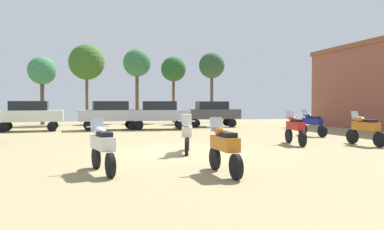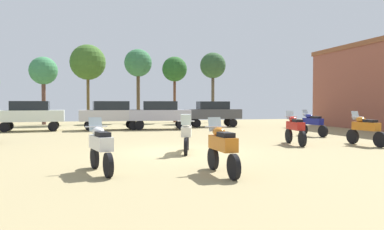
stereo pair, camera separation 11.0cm
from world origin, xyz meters
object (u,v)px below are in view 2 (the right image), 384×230
motorcycle_1 (186,134)px  car_2 (111,113)px  motorcycle_6 (365,129)px  car_4 (30,114)px  tree_4 (43,72)px  tree_1 (213,66)px  tree_2 (175,70)px  tree_6 (88,63)px  car_1 (160,113)px  motorcycle_5 (295,128)px  tree_7 (138,64)px  car_3 (213,112)px  motorcycle_4 (222,147)px  motorcycle_9 (101,146)px  motorcycle_3 (312,123)px

motorcycle_1 → car_2: bearing=-64.4°
motorcycle_6 → car_4: car_4 is taller
motorcycle_1 → tree_4: (-7.74, 20.98, 3.89)m
car_2 → tree_1: size_ratio=0.65×
tree_2 → tree_4: (-11.82, -0.92, -0.51)m
tree_6 → motorcycle_1: bearing=-79.1°
car_4 → car_1: bearing=-95.7°
motorcycle_5 → tree_2: bearing=101.2°
motorcycle_1 → car_2: car_2 is taller
tree_7 → tree_4: bearing=-170.8°
motorcycle_6 → car_3: (-2.49, 14.27, 0.43)m
car_2 → motorcycle_4: bearing=-176.5°
motorcycle_9 → tree_7: (3.75, 25.66, 4.93)m
car_4 → tree_1: tree_1 is taller
car_4 → motorcycle_1: bearing=-152.8°
car_1 → car_4: size_ratio=1.03×
motorcycle_4 → tree_6: size_ratio=0.30×
car_4 → tree_2: bearing=-56.0°
motorcycle_9 → motorcycle_1: bearing=33.1°
car_2 → motorcycle_3: bearing=-129.8°
car_1 → tree_4: 12.58m
motorcycle_6 → motorcycle_9: motorcycle_6 is taller
motorcycle_4 → motorcycle_5: (5.43, 5.77, 0.02)m
motorcycle_4 → car_3: car_3 is taller
motorcycle_5 → car_4: bearing=145.3°
car_3 → tree_2: tree_2 is taller
motorcycle_1 → motorcycle_4: 4.35m
car_1 → car_3: bearing=-60.6°
tree_6 → tree_2: bearing=8.2°
car_4 → tree_2: size_ratio=0.69×
car_4 → tree_6: (3.57, 7.52, 4.29)m
car_2 → tree_7: bearing=-21.1°
motorcycle_6 → motorcycle_9: bearing=-167.9°
motorcycle_5 → motorcycle_9: (-8.50, -4.75, -0.02)m
motorcycle_9 → tree_4: size_ratio=0.35×
motorcycle_3 → motorcycle_6: size_ratio=0.99×
car_1 → motorcycle_5: bearing=-152.4°
motorcycle_3 → car_4: car_4 is taller
tree_7 → car_3: bearing=-56.8°
car_4 → motorcycle_5: bearing=-135.1°
motorcycle_5 → tree_7: tree_7 is taller
motorcycle_5 → motorcycle_9: size_ratio=1.07×
tree_4 → car_2: bearing=-55.9°
motorcycle_6 → tree_4: bearing=121.7°
car_2 → tree_1: 13.34m
tree_7 → motorcycle_9: bearing=-98.3°
tree_1 → tree_4: (-15.36, 0.21, -0.82)m
motorcycle_4 → motorcycle_9: motorcycle_4 is taller
motorcycle_4 → tree_4: size_ratio=0.36×
car_2 → tree_1: tree_1 is taller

